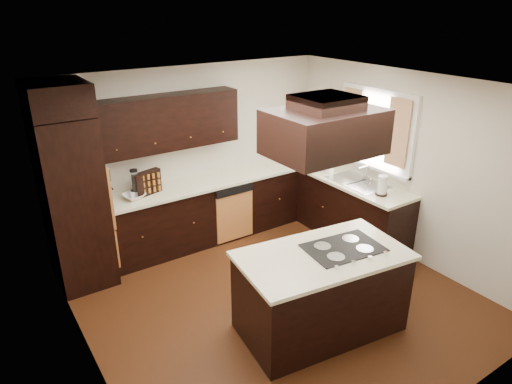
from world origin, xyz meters
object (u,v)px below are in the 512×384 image
(island, at_px, (321,293))
(range_hood, at_px, (325,132))
(spice_rack, at_px, (147,183))
(oven_column, at_px, (74,203))

(island, bearing_deg, range_hood, 82.39)
(range_hood, bearing_deg, spice_rack, 111.45)
(spice_rack, bearing_deg, range_hood, -84.49)
(island, distance_m, spice_rack, 2.70)
(oven_column, relative_size, spice_rack, 5.48)
(island, relative_size, range_hood, 1.59)
(oven_column, xyz_separation_m, island, (1.84, -2.38, -0.62))
(island, relative_size, spice_rack, 4.31)
(oven_column, relative_size, range_hood, 2.02)
(island, xyz_separation_m, spice_rack, (-0.89, 2.46, 0.64))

